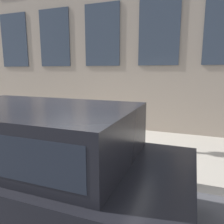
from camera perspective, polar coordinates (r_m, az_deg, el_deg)
ground_plane at (r=4.69m, az=-6.86°, el=-15.23°), size 80.00×80.00×0.00m
sidewalk at (r=5.94m, az=-0.04°, el=-8.64°), size 3.04×60.00×0.15m
fire_hydrant at (r=4.75m, az=-3.53°, el=-8.14°), size 0.34×0.45×0.70m
person at (r=4.86m, az=3.42°, el=-3.16°), size 0.29×0.19×1.21m
parked_truck_charcoal_near at (r=3.36m, az=-20.57°, el=-9.83°), size 1.99×4.53×1.58m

